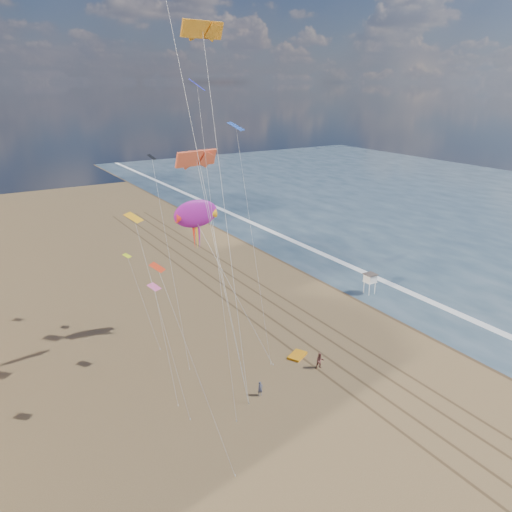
{
  "coord_description": "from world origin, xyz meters",
  "views": [
    {
      "loc": [
        -31.07,
        -21.96,
        29.09
      ],
      "look_at": [
        -1.79,
        26.0,
        9.5
      ],
      "focal_mm": 35.0,
      "sensor_mm": 36.0,
      "label": 1
    }
  ],
  "objects_px": {
    "show_kite": "(196,214)",
    "kite_flyer_a": "(260,389)",
    "lifeguard_stand": "(370,278)",
    "kite_flyer_b": "(320,361)",
    "grounded_kite": "(297,355)"
  },
  "relations": [
    {
      "from": "show_kite",
      "to": "kite_flyer_a",
      "type": "height_order",
      "value": "show_kite"
    },
    {
      "from": "kite_flyer_b",
      "to": "grounded_kite",
      "type": "bearing_deg",
      "value": 118.45
    },
    {
      "from": "lifeguard_stand",
      "to": "kite_flyer_a",
      "type": "bearing_deg",
      "value": -153.98
    },
    {
      "from": "show_kite",
      "to": "kite_flyer_b",
      "type": "distance_m",
      "value": 21.01
    },
    {
      "from": "show_kite",
      "to": "kite_flyer_a",
      "type": "relative_size",
      "value": 12.07
    },
    {
      "from": "lifeguard_stand",
      "to": "kite_flyer_a",
      "type": "xyz_separation_m",
      "value": [
        -26.86,
        -13.11,
        -1.56
      ]
    },
    {
      "from": "lifeguard_stand",
      "to": "show_kite",
      "type": "xyz_separation_m",
      "value": [
        -26.57,
        1.02,
        12.9
      ]
    },
    {
      "from": "kite_flyer_b",
      "to": "lifeguard_stand",
      "type": "bearing_deg",
      "value": 50.82
    },
    {
      "from": "grounded_kite",
      "to": "kite_flyer_a",
      "type": "height_order",
      "value": "kite_flyer_a"
    },
    {
      "from": "kite_flyer_a",
      "to": "kite_flyer_b",
      "type": "xyz_separation_m",
      "value": [
        8.06,
        0.85,
        0.15
      ]
    },
    {
      "from": "lifeguard_stand",
      "to": "kite_flyer_b",
      "type": "bearing_deg",
      "value": -146.89
    },
    {
      "from": "kite_flyer_a",
      "to": "kite_flyer_b",
      "type": "distance_m",
      "value": 8.11
    },
    {
      "from": "grounded_kite",
      "to": "kite_flyer_b",
      "type": "distance_m",
      "value": 3.4
    },
    {
      "from": "grounded_kite",
      "to": "kite_flyer_a",
      "type": "distance_m",
      "value": 8.52
    },
    {
      "from": "lifeguard_stand",
      "to": "show_kite",
      "type": "height_order",
      "value": "show_kite"
    }
  ]
}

